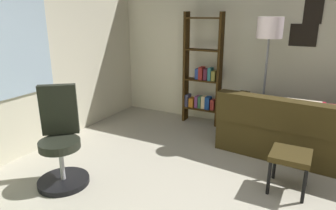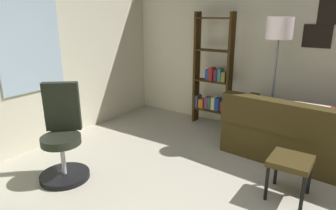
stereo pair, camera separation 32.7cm
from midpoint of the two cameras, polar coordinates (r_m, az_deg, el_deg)
wall_back_with_windows at (r=4.30m, az=-24.52°, el=8.34°), size 5.03×0.12×2.59m
wall_right_with_frames at (r=4.89m, az=27.35°, el=8.81°), size 0.12×6.04×2.59m
couch at (r=4.40m, az=28.71°, el=-5.60°), size 1.60×2.17×0.83m
footstool at (r=3.40m, az=24.79°, el=-10.21°), size 0.42×0.40×0.44m
office_chair at (r=3.61m, az=-16.87°, el=-6.73°), size 0.59×0.58×1.10m
bookshelf at (r=5.08m, az=10.25°, el=5.03°), size 0.18×0.64×1.86m
floor_lamp at (r=4.33m, az=22.28°, el=11.49°), size 0.34×0.34×1.79m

